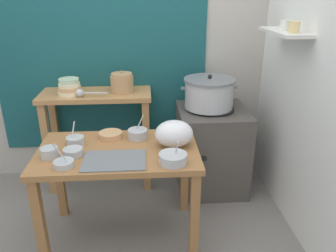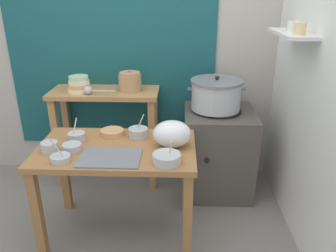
# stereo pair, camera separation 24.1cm
# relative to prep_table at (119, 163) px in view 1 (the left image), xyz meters

# --- Properties ---
(ground_plane) EXTENTS (9.00, 9.00, 0.00)m
(ground_plane) POSITION_rel_prep_table_xyz_m (-0.04, -0.07, -0.61)
(ground_plane) COLOR gray
(wall_back) EXTENTS (4.40, 0.12, 2.60)m
(wall_back) POSITION_rel_prep_table_xyz_m (0.04, 1.03, 0.69)
(wall_back) COLOR #B2ADA3
(wall_back) RESTS_ON ground
(wall_right) EXTENTS (0.30, 3.20, 2.60)m
(wall_right) POSITION_rel_prep_table_xyz_m (1.36, 0.13, 0.69)
(wall_right) COLOR white
(wall_right) RESTS_ON ground
(prep_table) EXTENTS (1.10, 0.66, 0.72)m
(prep_table) POSITION_rel_prep_table_xyz_m (0.00, 0.00, 0.00)
(prep_table) COLOR #9E6B3D
(prep_table) RESTS_ON ground
(back_shelf_table) EXTENTS (0.96, 0.40, 0.90)m
(back_shelf_table) POSITION_rel_prep_table_xyz_m (-0.23, 0.76, 0.07)
(back_shelf_table) COLOR #B27F4C
(back_shelf_table) RESTS_ON ground
(stove_block) EXTENTS (0.60, 0.61, 0.78)m
(stove_block) POSITION_rel_prep_table_xyz_m (0.79, 0.63, -0.23)
(stove_block) COLOR #4C4742
(stove_block) RESTS_ON ground
(steamer_pot) EXTENTS (0.49, 0.44, 0.29)m
(steamer_pot) POSITION_rel_prep_table_xyz_m (0.75, 0.65, 0.30)
(steamer_pot) COLOR #B7BABF
(steamer_pot) RESTS_ON stove_block
(clay_pot) EXTENTS (0.20, 0.20, 0.19)m
(clay_pot) POSITION_rel_prep_table_xyz_m (-0.00, 0.76, 0.37)
(clay_pot) COLOR tan
(clay_pot) RESTS_ON back_shelf_table
(bowl_stack_enamel) EXTENTS (0.20, 0.20, 0.14)m
(bowl_stack_enamel) POSITION_rel_prep_table_xyz_m (-0.44, 0.72, 0.35)
(bowl_stack_enamel) COLOR beige
(bowl_stack_enamel) RESTS_ON back_shelf_table
(ladle) EXTENTS (0.27, 0.07, 0.07)m
(ladle) POSITION_rel_prep_table_xyz_m (-0.34, 0.64, 0.33)
(ladle) COLOR #B7BABF
(ladle) RESTS_ON back_shelf_table
(serving_tray) EXTENTS (0.40, 0.28, 0.01)m
(serving_tray) POSITION_rel_prep_table_xyz_m (-0.01, -0.17, 0.12)
(serving_tray) COLOR slate
(serving_tray) RESTS_ON prep_table
(plastic_bag) EXTENTS (0.26, 0.21, 0.19)m
(plastic_bag) POSITION_rel_prep_table_xyz_m (0.39, 0.02, 0.20)
(plastic_bag) COLOR white
(plastic_bag) RESTS_ON prep_table
(prep_bowl_0) EXTENTS (0.13, 0.13, 0.05)m
(prep_bowl_0) POSITION_rel_prep_table_xyz_m (-0.29, -0.08, 0.14)
(prep_bowl_0) COLOR #B7BABF
(prep_bowl_0) RESTS_ON prep_table
(prep_bowl_1) EXTENTS (0.17, 0.17, 0.04)m
(prep_bowl_1) POSITION_rel_prep_table_xyz_m (-0.07, 0.20, 0.13)
(prep_bowl_1) COLOR tan
(prep_bowl_1) RESTS_ON prep_table
(prep_bowl_2) EXTENTS (0.18, 0.18, 0.15)m
(prep_bowl_2) POSITION_rel_prep_table_xyz_m (0.36, -0.22, 0.15)
(prep_bowl_2) COLOR #B7BABF
(prep_bowl_2) RESTS_ON prep_table
(prep_bowl_3) EXTENTS (0.12, 0.12, 0.16)m
(prep_bowl_3) POSITION_rel_prep_table_xyz_m (-0.30, 0.09, 0.14)
(prep_bowl_3) COLOR #B7BABF
(prep_bowl_3) RESTS_ON prep_table
(prep_bowl_4) EXTENTS (0.14, 0.14, 0.18)m
(prep_bowl_4) POSITION_rel_prep_table_xyz_m (0.13, 0.17, 0.15)
(prep_bowl_4) COLOR #B7BABF
(prep_bowl_4) RESTS_ON prep_table
(prep_bowl_5) EXTENTS (0.13, 0.13, 0.17)m
(prep_bowl_5) POSITION_rel_prep_table_xyz_m (-0.31, -0.22, 0.13)
(prep_bowl_5) COLOR #B7BABF
(prep_bowl_5) RESTS_ON prep_table
(prep_bowl_6) EXTENTS (0.11, 0.11, 0.07)m
(prep_bowl_6) POSITION_rel_prep_table_xyz_m (-0.43, -0.09, 0.15)
(prep_bowl_6) COLOR #B7BABF
(prep_bowl_6) RESTS_ON prep_table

